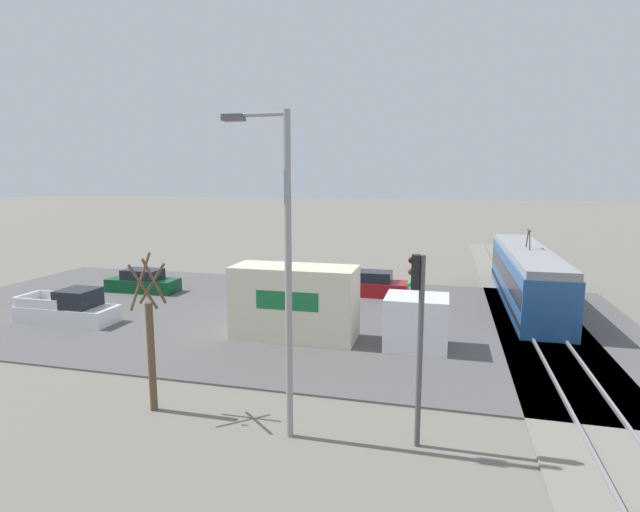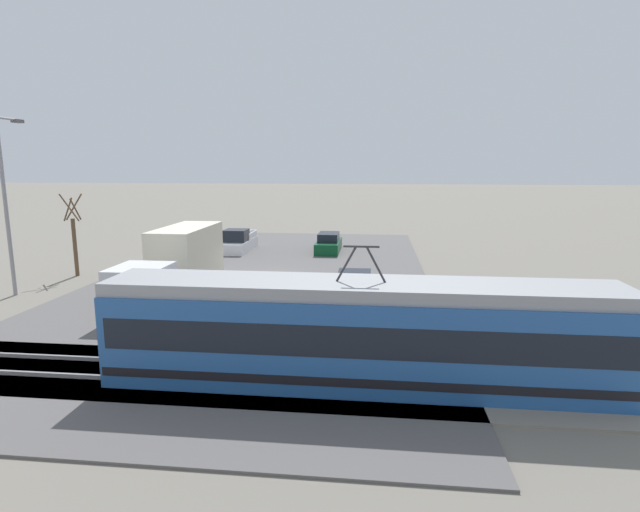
{
  "view_description": "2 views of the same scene",
  "coord_description": "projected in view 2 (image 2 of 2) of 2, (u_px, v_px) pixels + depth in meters",
  "views": [
    {
      "loc": [
        25.77,
        10.05,
        7.58
      ],
      "look_at": [
        -1.6,
        3.08,
        3.17
      ],
      "focal_mm": 28.0,
      "sensor_mm": 36.0,
      "label": 1
    },
    {
      "loc": [
        -6.66,
        29.86,
        6.9
      ],
      "look_at": [
        -3.69,
        3.44,
        2.05
      ],
      "focal_mm": 28.0,
      "sensor_mm": 36.0,
      "label": 2
    }
  ],
  "objects": [
    {
      "name": "street_tree",
      "position": [
        74.0,
        239.0,
        31.19
      ],
      "size": [
        1.22,
        1.01,
        5.19
      ],
      "color": "brown",
      "rests_on": "ground"
    },
    {
      "name": "light_rail_tram",
      "position": [
        360.0,
        334.0,
        15.63
      ],
      "size": [
        15.96,
        2.64,
        4.42
      ],
      "color": "#235193",
      "rests_on": "ground"
    },
    {
      "name": "street_lamp_near_crossing",
      "position": [
        7.0,
        195.0,
        26.12
      ],
      "size": [
        0.36,
        1.95,
        9.42
      ],
      "color": "gray",
      "rests_on": "ground"
    },
    {
      "name": "sedan_car_1",
      "position": [
        354.0,
        291.0,
        24.9
      ],
      "size": [
        1.89,
        4.34,
        1.57
      ],
      "color": "maroon",
      "rests_on": "ground"
    },
    {
      "name": "sedan_car_0",
      "position": [
        329.0,
        244.0,
        39.98
      ],
      "size": [
        1.83,
        4.71,
        1.5
      ],
      "rotation": [
        0.0,
        0.0,
        3.14
      ],
      "color": "#0C4723",
      "rests_on": "ground"
    },
    {
      "name": "pickup_truck",
      "position": [
        238.0,
        242.0,
        40.33
      ],
      "size": [
        1.92,
        5.25,
        1.8
      ],
      "color": "silver",
      "rests_on": "ground"
    },
    {
      "name": "box_truck",
      "position": [
        178.0,
        264.0,
        26.78
      ],
      "size": [
        2.38,
        9.98,
        3.44
      ],
      "color": "silver",
      "rests_on": "ground"
    },
    {
      "name": "road_surface",
      "position": [
        268.0,
        277.0,
        31.16
      ],
      "size": [
        19.67,
        39.81,
        0.08
      ],
      "color": "#565454",
      "rests_on": "ground"
    },
    {
      "name": "ground_plane",
      "position": [
        268.0,
        277.0,
        31.17
      ],
      "size": [
        320.0,
        320.0,
        0.0
      ],
      "primitive_type": "plane",
      "color": "slate"
    },
    {
      "name": "rail_bed",
      "position": [
        172.0,
        374.0,
        16.61
      ],
      "size": [
        67.3,
        4.4,
        0.22
      ],
      "color": "gray",
      "rests_on": "ground"
    }
  ]
}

